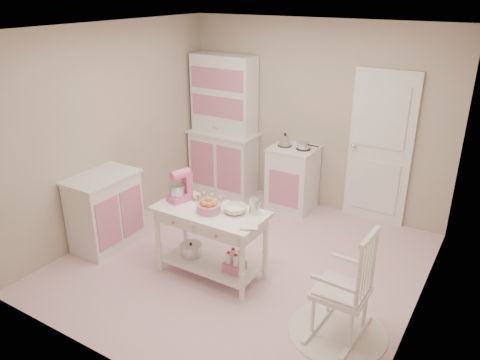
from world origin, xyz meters
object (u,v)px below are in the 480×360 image
at_px(stove, 292,178).
at_px(rocking_chair, 342,282).
at_px(stand_mixer, 179,186).
at_px(hutch, 223,125).
at_px(bread_basket, 209,208).
at_px(base_cabinet, 105,211).
at_px(work_table, 211,243).

xyz_separation_m(stove, rocking_chair, (1.52, -2.16, 0.09)).
relative_size(rocking_chair, stand_mixer, 3.24).
relative_size(hutch, bread_basket, 8.32).
distance_m(hutch, bread_basket, 2.42).
height_order(stove, rocking_chair, rocking_chair).
bearing_deg(hutch, stand_mixer, -69.32).
distance_m(stove, bread_basket, 2.08).
distance_m(base_cabinet, rocking_chair, 3.00).
xyz_separation_m(hutch, rocking_chair, (2.72, -2.21, -0.49)).
xyz_separation_m(stove, bread_basket, (0.00, -2.04, 0.39)).
height_order(rocking_chair, bread_basket, rocking_chair).
bearing_deg(stand_mixer, stove, 94.26).
height_order(rocking_chair, stand_mixer, stand_mixer).
bearing_deg(stand_mixer, bread_basket, 7.69).
height_order(base_cabinet, rocking_chair, rocking_chair).
height_order(hutch, stand_mixer, hutch).
relative_size(hutch, stove, 2.26).
relative_size(base_cabinet, work_table, 0.77).
xyz_separation_m(base_cabinet, rocking_chair, (2.99, -0.03, 0.09)).
height_order(hutch, bread_basket, hutch).
distance_m(work_table, stand_mixer, 0.71).
bearing_deg(hutch, bread_basket, -60.10).
bearing_deg(bread_basket, stove, 90.10).
relative_size(hutch, base_cabinet, 2.26).
bearing_deg(work_table, stand_mixer, 177.27).
bearing_deg(hutch, work_table, -59.92).
xyz_separation_m(base_cabinet, work_table, (1.46, 0.13, -0.06)).
relative_size(work_table, bread_basket, 4.80).
bearing_deg(hutch, base_cabinet, -97.29).
relative_size(hutch, stand_mixer, 6.12).
distance_m(stove, base_cabinet, 2.59).
relative_size(hutch, rocking_chair, 1.89).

